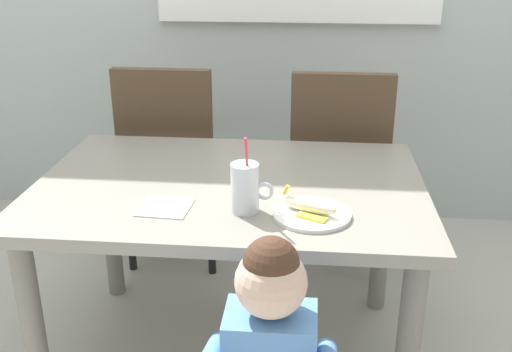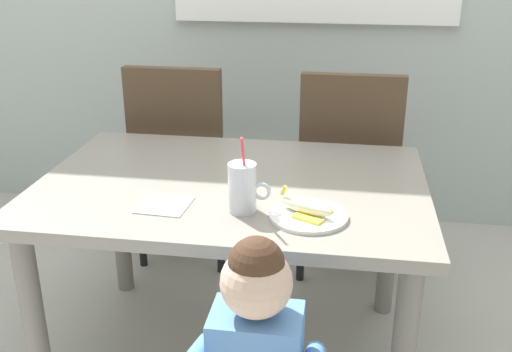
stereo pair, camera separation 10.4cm
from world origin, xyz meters
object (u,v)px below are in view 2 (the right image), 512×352
(snack_plate, at_px, (308,216))
(dining_table, at_px, (232,207))
(dining_chair_right, at_px, (348,163))
(milk_cup, at_px, (243,190))
(paper_napkin, at_px, (164,205))
(dining_chair_left, at_px, (183,153))
(peeled_banana, at_px, (306,207))

(snack_plate, bearing_deg, dining_table, 138.61)
(dining_chair_right, relative_size, milk_cup, 3.90)
(dining_table, distance_m, milk_cup, 0.29)
(snack_plate, distance_m, paper_napkin, 0.44)
(dining_chair_left, relative_size, paper_napkin, 6.40)
(dining_table, xyz_separation_m, milk_cup, (0.08, -0.23, 0.16))
(dining_chair_right, bearing_deg, paper_napkin, 58.01)
(dining_table, bearing_deg, paper_napkin, -126.62)
(dining_chair_left, relative_size, dining_chair_right, 1.00)
(dining_chair_right, bearing_deg, milk_cup, 70.73)
(dining_table, bearing_deg, dining_chair_left, 118.06)
(dining_table, xyz_separation_m, snack_plate, (0.27, -0.24, 0.10))
(dining_table, bearing_deg, snack_plate, -41.39)
(peeled_banana, bearing_deg, dining_table, 138.16)
(snack_plate, bearing_deg, dining_chair_right, 82.81)
(milk_cup, distance_m, peeled_banana, 0.19)
(dining_table, height_order, milk_cup, milk_cup)
(dining_table, relative_size, dining_chair_left, 1.35)
(dining_chair_left, relative_size, snack_plate, 4.17)
(dining_chair_left, bearing_deg, dining_chair_right, 178.98)
(milk_cup, bearing_deg, dining_chair_right, 70.73)
(milk_cup, xyz_separation_m, peeled_banana, (0.19, -0.01, -0.04))
(snack_plate, xyz_separation_m, paper_napkin, (-0.44, 0.02, -0.00))
(snack_plate, xyz_separation_m, peeled_banana, (-0.01, 0.00, 0.03))
(dining_chair_left, bearing_deg, milk_cup, 115.93)
(dining_chair_left, height_order, paper_napkin, dining_chair_left)
(peeled_banana, height_order, paper_napkin, peeled_banana)
(dining_chair_left, xyz_separation_m, paper_napkin, (0.20, -0.90, 0.16))
(dining_chair_left, xyz_separation_m, snack_plate, (0.64, -0.92, 0.17))
(paper_napkin, bearing_deg, dining_chair_right, 58.01)
(peeled_banana, bearing_deg, milk_cup, 176.06)
(snack_plate, height_order, peeled_banana, peeled_banana)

